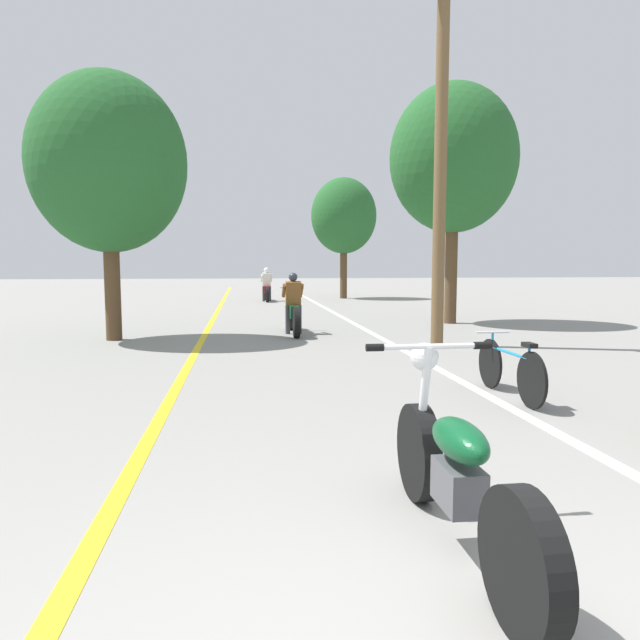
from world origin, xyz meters
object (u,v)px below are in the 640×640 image
(motorcycle_foreground, at_px, (456,474))
(motorcycle_rider_far, at_px, (267,289))
(roadside_tree_left, at_px, (108,164))
(bicycle_parked, at_px, (510,369))
(motorcycle_rider_lead, at_px, (293,311))
(roadside_tree_right_far, at_px, (344,216))
(utility_pole, at_px, (441,146))
(roadside_tree_right_near, at_px, (454,159))

(motorcycle_foreground, bearing_deg, motorcycle_rider_far, 90.48)
(roadside_tree_left, relative_size, bicycle_parked, 3.20)
(motorcycle_rider_lead, bearing_deg, roadside_tree_right_far, 75.09)
(roadside_tree_left, distance_m, motorcycle_rider_lead, 4.94)
(motorcycle_rider_lead, bearing_deg, utility_pole, -41.09)
(roadside_tree_right_far, bearing_deg, motorcycle_rider_lead, -104.91)
(roadside_tree_left, bearing_deg, motorcycle_rider_lead, 8.59)
(roadside_tree_right_near, bearing_deg, utility_pole, -113.77)
(utility_pole, bearing_deg, roadside_tree_right_near, 66.23)
(motorcycle_foreground, relative_size, bicycle_parked, 1.23)
(roadside_tree_right_far, distance_m, motorcycle_rider_far, 5.02)
(roadside_tree_right_near, relative_size, motorcycle_rider_lead, 2.83)
(roadside_tree_right_far, distance_m, bicycle_parked, 19.80)
(bicycle_parked, bearing_deg, utility_pole, 82.05)
(utility_pole, height_order, roadside_tree_left, utility_pole)
(roadside_tree_right_near, bearing_deg, roadside_tree_left, -164.37)
(roadside_tree_right_far, height_order, motorcycle_foreground, roadside_tree_right_far)
(roadside_tree_right_near, relative_size, roadside_tree_right_far, 1.14)
(roadside_tree_right_far, xyz_separation_m, motorcycle_rider_far, (-3.58, -1.51, -3.19))
(motorcycle_rider_lead, relative_size, bicycle_parked, 1.30)
(roadside_tree_right_far, distance_m, motorcycle_foreground, 23.31)
(roadside_tree_right_near, height_order, motorcycle_rider_lead, roadside_tree_right_near)
(motorcycle_foreground, xyz_separation_m, motorcycle_rider_lead, (-0.04, 9.92, 0.10))
(roadside_tree_right_near, xyz_separation_m, bicycle_parked, (-2.35, -8.26, -3.95))
(utility_pole, distance_m, roadside_tree_right_near, 4.38)
(utility_pole, height_order, roadside_tree_right_near, utility_pole)
(roadside_tree_right_near, bearing_deg, motorcycle_rider_lead, -158.58)
(motorcycle_foreground, height_order, bicycle_parked, motorcycle_foreground)
(roadside_tree_right_near, relative_size, bicycle_parked, 3.67)
(roadside_tree_left, distance_m, motorcycle_rider_far, 12.89)
(roadside_tree_right_far, relative_size, motorcycle_foreground, 2.61)
(roadside_tree_left, bearing_deg, utility_pole, -14.81)
(motorcycle_rider_far, bearing_deg, roadside_tree_left, -107.04)
(utility_pole, distance_m, motorcycle_foreground, 8.75)
(motorcycle_foreground, relative_size, motorcycle_rider_lead, 0.95)
(motorcycle_foreground, height_order, motorcycle_rider_far, motorcycle_rider_far)
(motorcycle_foreground, bearing_deg, motorcycle_rider_lead, 90.23)
(motorcycle_foreground, distance_m, bicycle_parked, 3.91)
(bicycle_parked, bearing_deg, motorcycle_foreground, -120.21)
(roadside_tree_left, height_order, bicycle_parked, roadside_tree_left)
(roadside_tree_right_far, distance_m, roadside_tree_left, 15.30)
(motorcycle_rider_lead, height_order, bicycle_parked, motorcycle_rider_lead)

